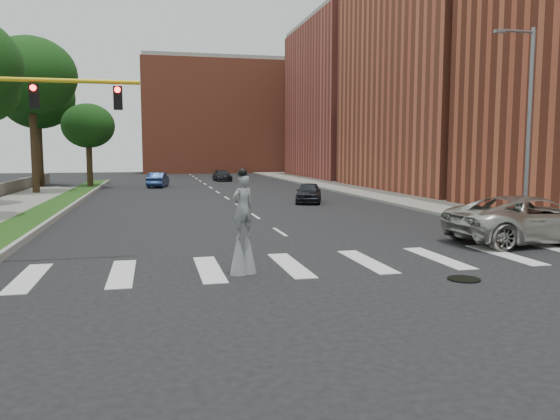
# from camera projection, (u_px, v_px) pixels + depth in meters

# --- Properties ---
(ground_plane) EXTENTS (160.00, 160.00, 0.00)m
(ground_plane) POSITION_uv_depth(u_px,v_px,m) (339.00, 270.00, 16.61)
(ground_plane) COLOR black
(ground_plane) RESTS_ON ground
(grass_median) EXTENTS (2.00, 60.00, 0.25)m
(grass_median) POSITION_uv_depth(u_px,v_px,m) (53.00, 208.00, 33.37)
(grass_median) COLOR #1A3F12
(grass_median) RESTS_ON ground
(median_curb) EXTENTS (0.20, 60.00, 0.28)m
(median_curb) POSITION_uv_depth(u_px,v_px,m) (71.00, 207.00, 33.60)
(median_curb) COLOR gray
(median_curb) RESTS_ON ground
(sidewalk_right) EXTENTS (5.00, 90.00, 0.18)m
(sidewalk_right) POSITION_uv_depth(u_px,v_px,m) (384.00, 195.00, 43.63)
(sidewalk_right) COLOR gray
(sidewalk_right) RESTS_ON ground
(manhole) EXTENTS (0.90, 0.90, 0.04)m
(manhole) POSITION_uv_depth(u_px,v_px,m) (464.00, 279.00, 15.35)
(manhole) COLOR black
(manhole) RESTS_ON ground
(building_mid) EXTENTS (16.00, 22.00, 24.00)m
(building_mid) POSITION_uv_depth(u_px,v_px,m) (461.00, 57.00, 49.31)
(building_mid) COLOR #AE4F36
(building_mid) RESTS_ON ground
(building_far) EXTENTS (16.00, 22.00, 20.00)m
(building_far) POSITION_uv_depth(u_px,v_px,m) (362.00, 102.00, 72.77)
(building_far) COLOR #AD4B40
(building_far) RESTS_ON ground
(building_backdrop) EXTENTS (26.00, 14.00, 18.00)m
(building_backdrop) POSITION_uv_depth(u_px,v_px,m) (221.00, 119.00, 92.50)
(building_backdrop) COLOR #AE4F36
(building_backdrop) RESTS_ON ground
(streetlight) EXTENTS (2.05, 0.20, 9.00)m
(streetlight) POSITION_uv_depth(u_px,v_px,m) (527.00, 122.00, 24.35)
(streetlight) COLOR slate
(streetlight) RESTS_ON ground
(traffic_signal) EXTENTS (5.30, 0.23, 6.20)m
(traffic_signal) POSITION_uv_depth(u_px,v_px,m) (9.00, 133.00, 16.86)
(traffic_signal) COLOR black
(traffic_signal) RESTS_ON ground
(stilt_performer) EXTENTS (0.81, 0.68, 3.11)m
(stilt_performer) POSITION_uv_depth(u_px,v_px,m) (243.00, 231.00, 15.99)
(stilt_performer) COLOR black
(stilt_performer) RESTS_ON ground
(suv_crossing) EXTENTS (6.80, 3.35, 1.86)m
(suv_crossing) POSITION_uv_depth(u_px,v_px,m) (531.00, 219.00, 21.45)
(suv_crossing) COLOR #ACA9A3
(suv_crossing) RESTS_ON ground
(car_near) EXTENTS (2.93, 4.50, 1.43)m
(car_near) POSITION_uv_depth(u_px,v_px,m) (309.00, 193.00, 37.93)
(car_near) COLOR black
(car_near) RESTS_ON ground
(car_mid) EXTENTS (2.33, 4.64, 1.46)m
(car_mid) POSITION_uv_depth(u_px,v_px,m) (158.00, 180.00, 53.97)
(car_mid) COLOR navy
(car_mid) RESTS_ON ground
(car_far) EXTENTS (2.12, 4.52, 1.27)m
(car_far) POSITION_uv_depth(u_px,v_px,m) (222.00, 176.00, 64.97)
(car_far) COLOR black
(car_far) RESTS_ON ground
(tree_4) EXTENTS (7.26, 7.26, 12.76)m
(tree_4) POSITION_uv_depth(u_px,v_px,m) (31.00, 76.00, 43.94)
(tree_4) COLOR black
(tree_4) RESTS_ON ground
(tree_5) EXTENTS (7.16, 7.16, 11.84)m
(tree_5) POSITION_uv_depth(u_px,v_px,m) (37.00, 98.00, 53.72)
(tree_5) COLOR black
(tree_5) RESTS_ON ground
(tree_6) EXTENTS (4.93, 4.93, 8.05)m
(tree_6) POSITION_uv_depth(u_px,v_px,m) (88.00, 126.00, 51.59)
(tree_6) COLOR black
(tree_6) RESTS_ON ground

